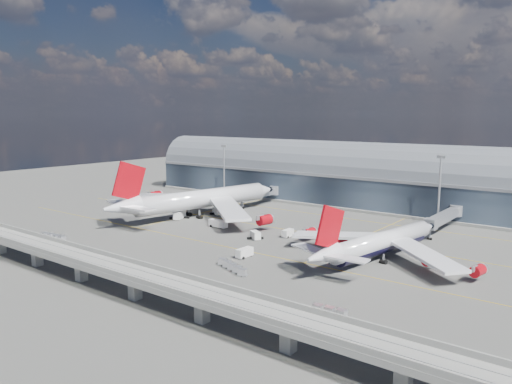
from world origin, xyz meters
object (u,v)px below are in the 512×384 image
Objects in this scene: airliner_right at (379,243)px; floodlight_mast_right at (439,190)px; service_truck_0 at (180,215)px; service_truck_2 at (218,224)px; cargo_train_0 at (54,237)px; service_truck_3 at (244,253)px; cargo_train_2 at (330,311)px; service_truck_1 at (255,235)px; airliner_left at (198,199)px; service_truck_5 at (217,211)px; floodlight_mast_left at (224,170)px; service_truck_4 at (288,233)px; cargo_train_1 at (232,267)px.

floodlight_mast_right is at bearing 99.79° from airliner_right.
service_truck_0 is at bearing -151.54° from floodlight_mast_right.
service_truck_2 reaches higher than cargo_train_0.
cargo_train_2 is at bearing -26.29° from service_truck_3.
airliner_right is 41.23m from service_truck_1.
cargo_train_2 is at bearing -97.58° from service_truck_1.
cargo_train_2 is (7.97, -92.08, -12.76)m from floodlight_mast_right.
airliner_left is 56.20m from cargo_train_0.
service_truck_0 is 16.16m from service_truck_5.
airliner_left is at bearing 100.58° from service_truck_1.
service_truck_2 reaches higher than service_truck_3.
floodlight_mast_left is 5.81× the size of service_truck_4.
floodlight_mast_right is 84.11m from service_truck_5.
floodlight_mast_left is 0.44× the size of airliner_right.
service_truck_0 is at bearing -171.83° from service_truck_5.
service_truck_0 is 0.63× the size of cargo_train_1.
service_truck_3 is (9.99, -18.01, 0.01)m from service_truck_1.
service_truck_5 is (-77.56, -30.15, -12.24)m from floodlight_mast_right.
service_truck_2 is 38.86m from service_truck_3.
airliner_left is 6.16× the size of cargo_train_1.
service_truck_2 reaches higher than service_truck_4.
service_truck_5 reaches higher than cargo_train_1.
airliner_right is at bearing -61.07° from cargo_train_1.
floodlight_mast_left is 2.33× the size of cargo_train_0.
floodlight_mast_left is 3.36× the size of service_truck_2.
service_truck_2 is (19.10, -9.56, -5.47)m from airliner_left.
airliner_left reaches higher than cargo_train_2.
airliner_right reaches higher than cargo_train_1.
cargo_train_1 is at bearing -107.85° from floodlight_mast_right.
service_truck_2 is at bearing 61.43° from cargo_train_2.
cargo_train_2 is (100.05, 0.18, -0.07)m from cargo_train_0.
service_truck_5 is (-43.07, 13.52, 0.10)m from service_truck_4.
airliner_right is 101.27m from cargo_train_0.
service_truck_1 is at bearing -102.81° from service_truck_2.
service_truck_2 is 1.73× the size of service_truck_4.
service_truck_1 is at bearing 5.47° from cargo_train_1.
cargo_train_1 is (35.75, -34.67, -0.52)m from service_truck_2.
service_truck_2 is at bearing -16.14° from airliner_left.
airliner_right reaches higher than service_truck_2.
floodlight_mast_left reaches higher than service_truck_2.
service_truck_0 reaches higher than service_truck_5.
airliner_right is 62.10m from service_truck_2.
airliner_left is at bearing 46.58° from service_truck_0.
floodlight_mast_right is 0.33× the size of airliner_left.
service_truck_5 is at bearing 89.66° from service_truck_1.
service_truck_3 is at bearing -125.27° from service_truck_2.
cargo_train_1 is 35.82m from cargo_train_2.
airliner_right is 7.23× the size of service_truck_0.
floodlight_mast_left reaches higher than cargo_train_2.
floodlight_mast_left is 3.38× the size of cargo_train_2.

